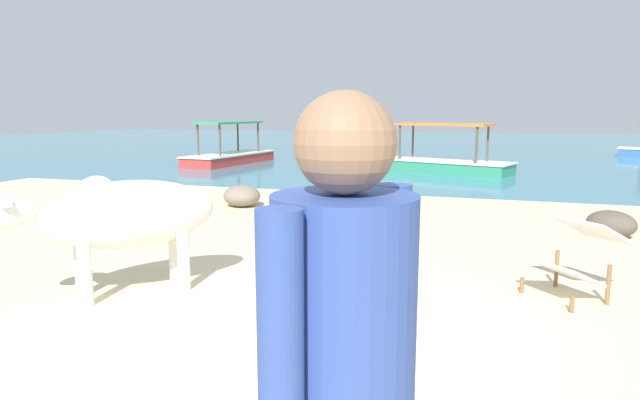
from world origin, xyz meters
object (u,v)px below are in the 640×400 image
at_px(deck_chair_near, 579,253).
at_px(boat_green, 442,162).
at_px(boat_red, 230,155).
at_px(boat_teal, 317,142).
at_px(cow, 124,216).
at_px(person_standing, 343,393).

height_order(deck_chair_near, boat_green, boat_green).
height_order(deck_chair_near, boat_red, boat_red).
distance_m(deck_chair_near, boat_teal, 19.68).
height_order(cow, boat_red, boat_red).
relative_size(cow, boat_teal, 0.42).
xyz_separation_m(person_standing, boat_teal, (-7.10, 21.77, -0.70)).
bearing_deg(cow, person_standing, 87.07).
bearing_deg(person_standing, boat_red, 137.49).
distance_m(cow, deck_chair_near, 3.90).
relative_size(boat_green, boat_red, 1.02).
bearing_deg(person_standing, cow, 154.02).
bearing_deg(person_standing, boat_teal, 127.66).
height_order(boat_green, boat_teal, same).
bearing_deg(boat_green, person_standing, 113.42).
xyz_separation_m(boat_red, boat_teal, (0.37, 7.65, 0.00)).
bearing_deg(boat_green, cow, 100.46).
bearing_deg(deck_chair_near, boat_teal, -108.69).
distance_m(cow, boat_green, 11.10).
bearing_deg(boat_green, deck_chair_near, 120.92).
relative_size(person_standing, boat_teal, 0.42).
bearing_deg(boat_teal, deck_chair_near, -176.34).
bearing_deg(boat_green, boat_teal, -33.50).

